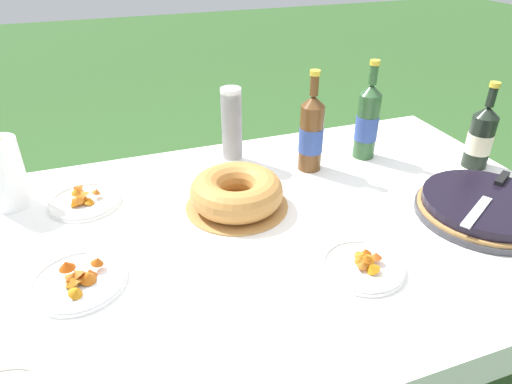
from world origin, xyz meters
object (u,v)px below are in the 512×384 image
at_px(bundt_cake, 237,193).
at_px(snack_plate_left, 84,200).
at_px(cider_bottle_amber, 311,133).
at_px(paper_towel_roll, 5,173).
at_px(snack_plate_near, 79,280).
at_px(cider_bottle_green, 367,122).
at_px(serving_knife, 491,193).
at_px(cup_stack, 232,125).
at_px(juice_bottle_red, 481,137).
at_px(berry_tart, 485,207).
at_px(snack_plate_far, 364,265).

height_order(bundt_cake, snack_plate_left, bundt_cake).
bearing_deg(bundt_cake, snack_plate_left, 158.19).
xyz_separation_m(cider_bottle_amber, paper_towel_roll, (-0.95, 0.09, -0.02)).
bearing_deg(snack_plate_near, paper_towel_roll, 112.00).
relative_size(bundt_cake, paper_towel_roll, 1.43).
bearing_deg(cider_bottle_amber, cider_bottle_green, 4.97).
xyz_separation_m(snack_plate_near, snack_plate_left, (0.02, 0.37, -0.00)).
bearing_deg(cider_bottle_amber, bundt_cake, -153.98).
distance_m(serving_knife, cider_bottle_green, 0.48).
bearing_deg(serving_knife, cup_stack, -73.72).
relative_size(cider_bottle_amber, juice_bottle_red, 1.15).
height_order(berry_tart, paper_towel_roll, paper_towel_roll).
xyz_separation_m(juice_bottle_red, snack_plate_near, (-1.33, -0.17, -0.10)).
distance_m(berry_tart, snack_plate_far, 0.47).
bearing_deg(snack_plate_far, cider_bottle_amber, 78.82).
bearing_deg(serving_knife, snack_plate_near, -33.85).
relative_size(berry_tart, cider_bottle_amber, 1.13).
xyz_separation_m(berry_tart, cider_bottle_amber, (-0.35, 0.44, 0.10)).
height_order(cup_stack, snack_plate_left, cup_stack).
relative_size(cider_bottle_green, snack_plate_far, 1.70).
relative_size(cider_bottle_amber, paper_towel_roll, 1.59).
bearing_deg(berry_tart, paper_towel_roll, 157.77).
bearing_deg(cider_bottle_amber, berry_tart, -51.57).
distance_m(cider_bottle_amber, juice_bottle_red, 0.58).
distance_m(serving_knife, cider_bottle_amber, 0.57).
bearing_deg(juice_bottle_red, paper_towel_roll, 169.89).
xyz_separation_m(juice_bottle_red, snack_plate_far, (-0.66, -0.35, -0.10)).
bearing_deg(snack_plate_near, cider_bottle_green, 20.36).
bearing_deg(cup_stack, cider_bottle_green, -16.20).
distance_m(berry_tart, serving_knife, 0.05).
bearing_deg(cider_bottle_amber, snack_plate_near, -155.52).
bearing_deg(cider_bottle_green, paper_towel_roll, 176.66).
bearing_deg(bundt_cake, juice_bottle_red, -1.76).
relative_size(berry_tart, snack_plate_far, 1.88).
bearing_deg(serving_knife, cider_bottle_green, -101.65).
bearing_deg(bundt_cake, cup_stack, 75.02).
relative_size(cider_bottle_green, cider_bottle_amber, 1.02).
xyz_separation_m(cup_stack, juice_bottle_red, (0.79, -0.33, -0.02)).
distance_m(bundt_cake, cider_bottle_green, 0.58).
xyz_separation_m(berry_tart, juice_bottle_red, (0.20, 0.26, 0.08)).
bearing_deg(bundt_cake, berry_tart, -23.55).
height_order(cup_stack, cider_bottle_green, cider_bottle_green).
distance_m(cider_bottle_amber, paper_towel_roll, 0.95).
bearing_deg(snack_plate_near, snack_plate_left, 86.36).
distance_m(berry_tart, snack_plate_left, 1.19).
bearing_deg(cider_bottle_green, juice_bottle_red, -31.42).
distance_m(berry_tart, cup_stack, 0.84).
distance_m(berry_tart, juice_bottle_red, 0.34).
height_order(serving_knife, snack_plate_left, serving_knife).
xyz_separation_m(juice_bottle_red, snack_plate_left, (-1.30, 0.20, -0.10)).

